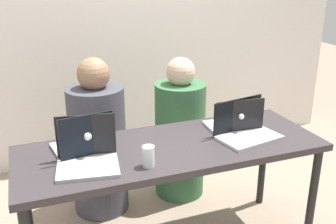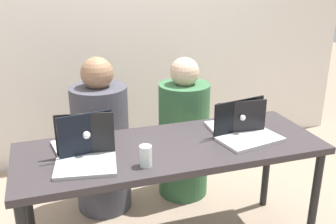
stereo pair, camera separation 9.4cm
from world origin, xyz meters
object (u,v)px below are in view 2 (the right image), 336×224
at_px(person_on_left, 102,144).
at_px(laptop_front_left, 85,154).
at_px(laptop_front_right, 246,131).
at_px(person_on_right, 184,136).
at_px(water_glass_left, 146,157).
at_px(laptop_back_right, 236,123).
at_px(laptop_back_left, 83,142).

distance_m(person_on_left, laptop_front_left, 0.77).
relative_size(person_on_left, laptop_front_right, 2.85).
xyz_separation_m(person_on_right, water_glass_left, (-0.51, -0.82, 0.29)).
distance_m(laptop_front_left, water_glass_left, 0.31).
height_order(person_on_right, laptop_back_right, person_on_right).
relative_size(person_on_left, laptop_front_left, 3.29).
bearing_deg(laptop_front_right, laptop_back_right, 79.08).
xyz_separation_m(laptop_front_left, laptop_front_right, (0.94, 0.02, -0.01)).
height_order(person_on_left, water_glass_left, person_on_left).
xyz_separation_m(laptop_front_left, water_glass_left, (0.29, -0.13, -0.00)).
bearing_deg(laptop_back_left, laptop_back_right, 171.80).
bearing_deg(water_glass_left, person_on_left, 97.50).
bearing_deg(person_on_left, laptop_front_left, 79.60).
distance_m(person_on_left, laptop_front_right, 1.05).
bearing_deg(laptop_front_right, laptop_front_left, 170.51).
relative_size(person_on_left, water_glass_left, 10.17).
height_order(person_on_right, laptop_front_right, person_on_right).
bearing_deg(person_on_right, water_glass_left, 59.51).
bearing_deg(laptop_back_right, person_on_right, -71.69).
xyz_separation_m(laptop_back_right, laptop_back_left, (-0.93, -0.00, 0.01)).
bearing_deg(water_glass_left, laptop_back_right, 23.17).
xyz_separation_m(person_on_right, laptop_back_right, (0.14, -0.54, 0.29)).
height_order(laptop_front_left, laptop_front_right, laptop_front_left).
relative_size(laptop_front_left, laptop_front_right, 0.87).
bearing_deg(laptop_front_left, person_on_right, 50.13).
bearing_deg(laptop_back_left, person_on_left, -116.09).
relative_size(laptop_back_left, laptop_front_right, 0.82).
relative_size(person_on_left, person_on_right, 1.04).
distance_m(person_on_left, laptop_back_left, 0.63).
bearing_deg(water_glass_left, laptop_front_right, 12.77).
height_order(laptop_back_right, laptop_front_right, laptop_front_right).
bearing_deg(water_glass_left, laptop_back_left, 135.50).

